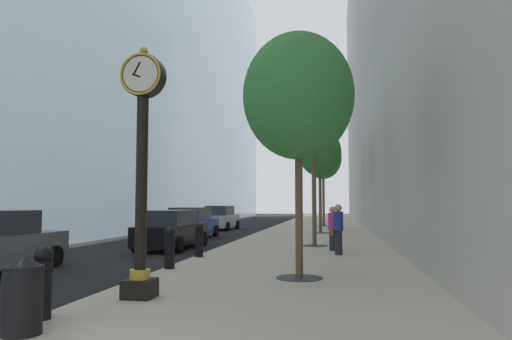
# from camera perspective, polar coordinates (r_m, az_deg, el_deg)

# --- Properties ---
(ground_plane) EXTENTS (110.00, 110.00, 0.00)m
(ground_plane) POSITION_cam_1_polar(r_m,az_deg,el_deg) (30.22, 0.63, -7.66)
(ground_plane) COLOR black
(ground_plane) RESTS_ON ground
(sidewalk_right) EXTENTS (6.84, 80.00, 0.14)m
(sidewalk_right) POSITION_cam_1_polar(r_m,az_deg,el_deg) (32.88, 7.39, -7.21)
(sidewalk_right) COLOR #BCB29E
(sidewalk_right) RESTS_ON ground
(building_block_left) EXTENTS (9.00, 80.00, 31.89)m
(building_block_left) POSITION_cam_1_polar(r_m,az_deg,el_deg) (39.36, -16.99, 17.03)
(building_block_left) COLOR #93A8B7
(building_block_left) RESTS_ON ground
(building_block_right) EXTENTS (9.00, 80.00, 30.68)m
(building_block_right) POSITION_cam_1_polar(r_m,az_deg,el_deg) (36.07, 20.50, 18.08)
(building_block_right) COLOR #B7B2A8
(building_block_right) RESTS_ON ground
(street_clock) EXTENTS (0.84, 0.55, 4.79)m
(street_clock) POSITION_cam_1_polar(r_m,az_deg,el_deg) (9.21, -13.68, 1.48)
(street_clock) COLOR black
(street_clock) RESTS_ON sidewalk_right
(bollard_nearest) EXTENTS (0.29, 0.29, 1.12)m
(bollard_nearest) POSITION_cam_1_polar(r_m,az_deg,el_deg) (8.09, -24.45, -12.08)
(bollard_nearest) COLOR black
(bollard_nearest) RESTS_ON sidewalk_right
(bollard_third) EXTENTS (0.29, 0.29, 1.12)m
(bollard_third) POSITION_cam_1_polar(r_m,az_deg,el_deg) (13.13, -10.43, -9.14)
(bollard_third) COLOR black
(bollard_third) RESTS_ON sidewalk_right
(bollard_fourth) EXTENTS (0.29, 0.29, 1.12)m
(bollard_fourth) POSITION_cam_1_polar(r_m,az_deg,el_deg) (15.80, -6.91, -8.30)
(bollard_fourth) COLOR black
(bollard_fourth) RESTS_ON sidewalk_right
(street_tree_near) EXTENTS (2.69, 2.69, 5.91)m
(street_tree_near) POSITION_cam_1_polar(r_m,az_deg,el_deg) (11.55, 5.15, 8.85)
(street_tree_near) COLOR #333335
(street_tree_near) RESTS_ON sidewalk_right
(street_tree_mid_near) EXTENTS (2.27, 2.27, 6.65)m
(street_tree_mid_near) POSITION_cam_1_polar(r_m,az_deg,el_deg) (20.10, 6.98, 6.12)
(street_tree_mid_near) COLOR #333335
(street_tree_mid_near) RESTS_ON sidewalk_right
(street_tree_mid_far) EXTENTS (2.55, 2.55, 6.31)m
(street_tree_mid_far) POSITION_cam_1_polar(r_m,az_deg,el_deg) (28.49, 7.75, 2.13)
(street_tree_mid_far) COLOR #333335
(street_tree_mid_far) RESTS_ON sidewalk_right
(street_tree_far) EXTENTS (2.85, 2.85, 6.92)m
(street_tree_far) POSITION_cam_1_polar(r_m,az_deg,el_deg) (37.03, 8.14, 1.42)
(street_tree_far) COLOR #333335
(street_tree_far) RESTS_ON sidewalk_right
(trash_bin) EXTENTS (0.53, 0.53, 1.05)m
(trash_bin) POSITION_cam_1_polar(r_m,az_deg,el_deg) (7.28, -26.44, -13.34)
(trash_bin) COLOR black
(trash_bin) RESTS_ON sidewalk_right
(pedestrian_walking) EXTENTS (0.48, 0.38, 1.73)m
(pedestrian_walking) POSITION_cam_1_polar(r_m,az_deg,el_deg) (16.53, 9.93, -6.94)
(pedestrian_walking) COLOR #23232D
(pedestrian_walking) RESTS_ON sidewalk_right
(pedestrian_by_clock) EXTENTS (0.47, 0.47, 1.65)m
(pedestrian_by_clock) POSITION_cam_1_polar(r_m,az_deg,el_deg) (17.86, 9.28, -6.88)
(pedestrian_by_clock) COLOR #23232D
(pedestrian_by_clock) RESTS_ON sidewalk_right
(car_silver_near) EXTENTS (2.06, 4.34, 1.72)m
(car_silver_near) POSITION_cam_1_polar(r_m,az_deg,el_deg) (34.01, -4.32, -5.85)
(car_silver_near) COLOR #B7BABF
(car_silver_near) RESTS_ON ground
(car_black_mid) EXTENTS (2.02, 4.72, 1.62)m
(car_black_mid) POSITION_cam_1_polar(r_m,az_deg,el_deg) (20.07, -10.17, -7.17)
(car_black_mid) COLOR black
(car_black_mid) RESTS_ON ground
(car_blue_far) EXTENTS (2.13, 4.54, 1.67)m
(car_blue_far) POSITION_cam_1_polar(r_m,az_deg,el_deg) (25.99, -7.82, -6.42)
(car_blue_far) COLOR navy
(car_blue_far) RESTS_ON ground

